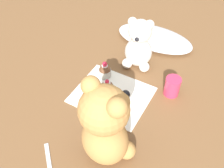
{
  "coord_description": "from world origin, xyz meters",
  "views": [
    {
      "loc": [
        0.3,
        -0.53,
        0.69
      ],
      "look_at": [
        0.0,
        0.0,
        0.06
      ],
      "focal_mm": 42.0,
      "sensor_mm": 36.0,
      "label": 1
    }
  ],
  "objects": [
    {
      "name": "cupcake_near_cream_bear",
      "position": [
        -0.07,
        0.07,
        0.03
      ],
      "size": [
        0.05,
        0.05,
        0.07
      ],
      "color": "#B2ADA3",
      "rests_on": "knitted_placemat"
    },
    {
      "name": "teddy_bear_cream",
      "position": [
        0.01,
        0.19,
        0.09
      ],
      "size": [
        0.12,
        0.11,
        0.2
      ],
      "rotation": [
        0.0,
        0.0,
        0.21
      ],
      "color": "silver",
      "rests_on": "ground_plane"
    },
    {
      "name": "ground_plane",
      "position": [
        0.0,
        0.0,
        0.0
      ],
      "size": [
        4.0,
        4.0,
        0.0
      ],
      "primitive_type": "plane",
      "color": "brown"
    },
    {
      "name": "juice_glass",
      "position": [
        0.18,
        0.11,
        0.04
      ],
      "size": [
        0.05,
        0.05,
        0.07
      ],
      "primitive_type": "cylinder",
      "color": "#DB3356",
      "rests_on": "ground_plane"
    },
    {
      "name": "knitted_placemat",
      "position": [
        0.0,
        0.0,
        0.0
      ],
      "size": [
        0.26,
        0.22,
        0.01
      ],
      "primitive_type": "cube",
      "color": "silver",
      "rests_on": "ground_plane"
    },
    {
      "name": "cupcake_near_tan_bear",
      "position": [
        -0.01,
        -0.01,
        0.04
      ],
      "size": [
        0.05,
        0.05,
        0.07
      ],
      "color": "#B2ADA3",
      "rests_on": "saucer_plate"
    },
    {
      "name": "tulle_cloth",
      "position": [
        0.01,
        0.36,
        0.02
      ],
      "size": [
        0.33,
        0.17,
        0.04
      ],
      "primitive_type": "ellipsoid",
      "color": "silver",
      "rests_on": "ground_plane"
    },
    {
      "name": "saucer_plate",
      "position": [
        -0.01,
        -0.01,
        0.01
      ],
      "size": [
        0.09,
        0.09,
        0.01
      ],
      "primitive_type": "cylinder",
      "color": "white",
      "rests_on": "knitted_placemat"
    },
    {
      "name": "teaspoon",
      "position": [
        -0.04,
        -0.3,
        0.0
      ],
      "size": [
        0.08,
        0.08,
        0.01
      ],
      "primitive_type": "cube",
      "rotation": [
        0.0,
        0.0,
        5.52
      ],
      "color": "silver",
      "rests_on": "ground_plane"
    },
    {
      "name": "teddy_bear_tan",
      "position": [
        0.1,
        -0.21,
        0.14
      ],
      "size": [
        0.17,
        0.16,
        0.28
      ],
      "rotation": [
        0.0,
        0.0,
        2.83
      ],
      "color": "#B78447",
      "rests_on": "ground_plane"
    }
  ]
}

